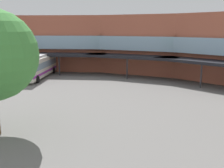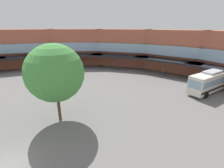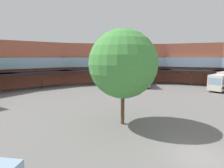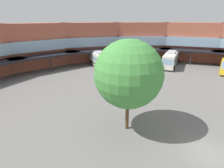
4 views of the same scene
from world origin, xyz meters
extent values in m
cube|color=#8CADC6|center=(0.00, 39.23, 5.34)|extent=(13.84, 6.24, 2.33)
cube|color=black|center=(0.00, 34.83, 3.33)|extent=(15.38, 4.00, 0.40)
cylinder|color=#2D2D33|center=(0.00, 33.23, 1.67)|extent=(0.20, 0.20, 3.33)
cube|color=#AD5942|center=(-13.70, 37.40, 5.00)|extent=(16.51, 10.92, 10.00)
cube|color=#8CADC6|center=(-13.49, 36.84, 5.34)|extent=(15.15, 10.62, 2.33)
cube|color=black|center=(-11.98, 32.70, 3.33)|extent=(15.82, 9.05, 0.40)
cylinder|color=#2D2D33|center=(-11.43, 31.20, 1.67)|extent=(0.20, 0.20, 3.33)
cube|color=#AD5942|center=(-25.72, 30.41, 5.00)|extent=(15.62, 14.52, 10.00)
cube|color=#8CADC6|center=(-25.34, 29.95, 5.34)|extent=(14.60, 13.71, 2.33)
cube|color=black|center=(-22.50, 26.59, 3.33)|extent=(14.33, 12.99, 0.40)
cylinder|color=#2D2D33|center=(-21.46, 25.37, 1.67)|extent=(0.20, 0.20, 3.33)
cube|color=silver|center=(-21.89, 21.71, 1.81)|extent=(10.13, 10.94, 2.93)
cube|color=#8CADC6|center=(-21.89, 21.71, 2.16)|extent=(9.67, 10.42, 0.94)
cube|color=purple|center=(-21.89, 21.71, 0.99)|extent=(9.98, 10.77, 0.35)
cube|color=#8CADC6|center=(-17.77, 17.09, 2.16)|extent=(1.69, 1.53, 1.29)
cube|color=#B2B2B7|center=(-21.89, 21.71, 3.46)|extent=(4.27, 4.49, 0.36)
cylinder|color=black|center=(-18.15, 19.36, 0.55)|extent=(0.96, 1.02, 1.10)
cylinder|color=black|center=(-19.98, 17.73, 0.55)|extent=(0.96, 1.02, 1.10)
cylinder|color=black|center=(-23.79, 25.69, 0.55)|extent=(0.96, 1.02, 1.10)
cylinder|color=black|center=(-25.63, 24.06, 0.55)|extent=(0.96, 1.02, 1.10)
camera|label=1|loc=(17.28, -0.29, 7.90)|focal=44.09mm
camera|label=2|loc=(13.41, -3.04, 11.06)|focal=26.70mm
camera|label=3|loc=(-9.10, -8.99, 6.64)|focal=29.17mm
camera|label=4|loc=(-14.37, -3.90, 10.91)|focal=28.50mm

